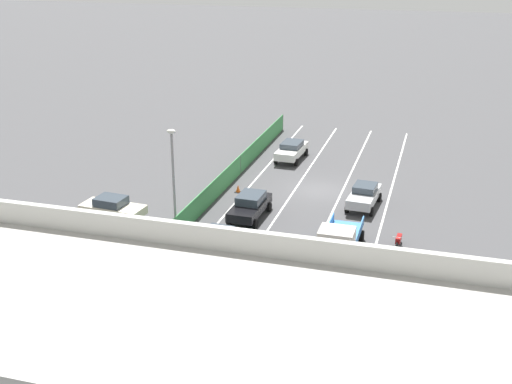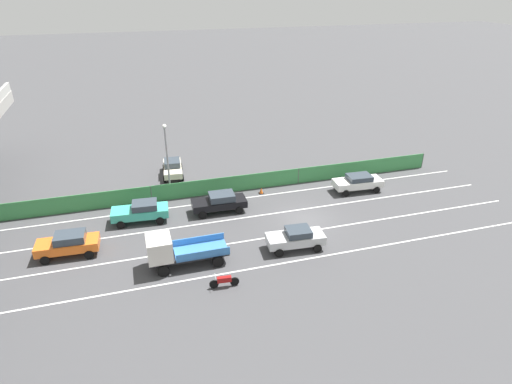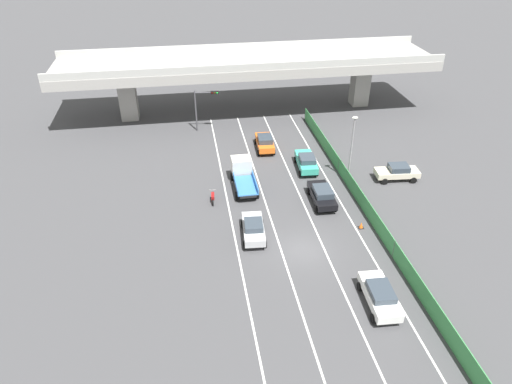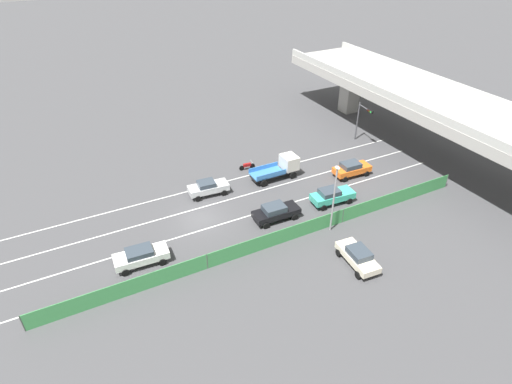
# 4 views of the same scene
# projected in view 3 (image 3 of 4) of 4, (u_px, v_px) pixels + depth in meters

# --- Properties ---
(ground_plane) EXTENTS (300.00, 300.00, 0.00)m
(ground_plane) POSITION_uv_depth(u_px,v_px,m) (303.00, 250.00, 37.68)
(ground_plane) COLOR #424244
(lane_line_left_edge) EXTENTS (0.14, 45.94, 0.01)m
(lane_line_left_edge) POSITION_uv_depth(u_px,v_px,m) (231.00, 221.00, 41.10)
(lane_line_left_edge) COLOR silver
(lane_line_left_edge) RESTS_ON ground
(lane_line_mid_left) EXTENTS (0.14, 45.94, 0.01)m
(lane_line_mid_left) POSITION_uv_depth(u_px,v_px,m) (270.00, 217.00, 41.58)
(lane_line_mid_left) COLOR silver
(lane_line_mid_left) RESTS_ON ground
(lane_line_mid_right) EXTENTS (0.14, 45.94, 0.01)m
(lane_line_mid_right) POSITION_uv_depth(u_px,v_px,m) (308.00, 213.00, 42.07)
(lane_line_mid_right) COLOR silver
(lane_line_mid_right) RESTS_ON ground
(lane_line_right_edge) EXTENTS (0.14, 45.94, 0.01)m
(lane_line_right_edge) POSITION_uv_depth(u_px,v_px,m) (345.00, 210.00, 42.55)
(lane_line_right_edge) COLOR silver
(lane_line_right_edge) RESTS_ON ground
(elevated_overpass) EXTENTS (48.55, 9.84, 7.86)m
(elevated_overpass) POSITION_uv_depth(u_px,v_px,m) (248.00, 66.00, 59.43)
(elevated_overpass) COLOR #A09E99
(elevated_overpass) RESTS_ON ground
(green_fence) EXTENTS (0.10, 42.04, 1.56)m
(green_fence) POSITION_uv_depth(u_px,v_px,m) (363.00, 201.00, 42.35)
(green_fence) COLOR #3D8E4C
(green_fence) RESTS_ON ground
(car_sedan_black) EXTENTS (2.13, 4.65, 1.65)m
(car_sedan_black) POSITION_uv_depth(u_px,v_px,m) (322.00, 194.00, 43.09)
(car_sedan_black) COLOR black
(car_sedan_black) RESTS_ON ground
(car_sedan_silver) EXTENTS (2.19, 4.35, 1.61)m
(car_sedan_silver) POSITION_uv_depth(u_px,v_px,m) (253.00, 228.00, 38.65)
(car_sedan_silver) COLOR #B7BABC
(car_sedan_silver) RESTS_ON ground
(car_taxi_teal) EXTENTS (2.26, 4.65, 1.68)m
(car_taxi_teal) POSITION_uv_depth(u_px,v_px,m) (306.00, 161.00, 48.55)
(car_taxi_teal) COLOR teal
(car_taxi_teal) RESTS_ON ground
(car_hatchback_white) EXTENTS (2.20, 4.62, 1.57)m
(car_hatchback_white) POSITION_uv_depth(u_px,v_px,m) (380.00, 295.00, 32.07)
(car_hatchback_white) COLOR silver
(car_hatchback_white) RESTS_ON ground
(car_taxi_orange) EXTENTS (2.14, 4.39, 1.70)m
(car_taxi_orange) POSITION_uv_depth(u_px,v_px,m) (265.00, 142.00, 52.46)
(car_taxi_orange) COLOR orange
(car_taxi_orange) RESTS_ON ground
(flatbed_truck_blue) EXTENTS (2.25, 5.49, 2.39)m
(flatbed_truck_blue) POSITION_uv_depth(u_px,v_px,m) (243.00, 173.00, 45.88)
(flatbed_truck_blue) COLOR black
(flatbed_truck_blue) RESTS_ON ground
(motorcycle) EXTENTS (0.60, 1.95, 0.93)m
(motorcycle) POSITION_uv_depth(u_px,v_px,m) (213.00, 197.00, 43.53)
(motorcycle) COLOR black
(motorcycle) RESTS_ON ground
(parked_sedan_cream) EXTENTS (4.47, 2.27, 1.62)m
(parked_sedan_cream) POSITION_uv_depth(u_px,v_px,m) (397.00, 172.00, 46.78)
(parked_sedan_cream) COLOR beige
(parked_sedan_cream) RESTS_ON ground
(traffic_light) EXTENTS (2.95, 0.66, 5.16)m
(traffic_light) POSITION_uv_depth(u_px,v_px,m) (204.00, 102.00, 55.43)
(traffic_light) COLOR #47474C
(traffic_light) RESTS_ON ground
(street_lamp) EXTENTS (0.60, 0.36, 6.90)m
(street_lamp) POSITION_uv_depth(u_px,v_px,m) (352.00, 142.00, 44.99)
(street_lamp) COLOR gray
(street_lamp) RESTS_ON ground
(traffic_cone) EXTENTS (0.47, 0.47, 0.57)m
(traffic_cone) POSITION_uv_depth(u_px,v_px,m) (361.00, 225.00, 40.07)
(traffic_cone) COLOR orange
(traffic_cone) RESTS_ON ground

